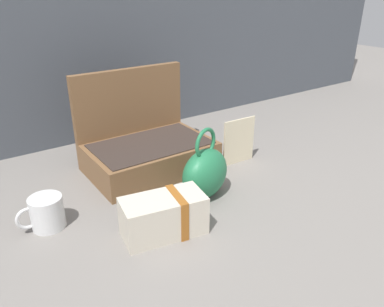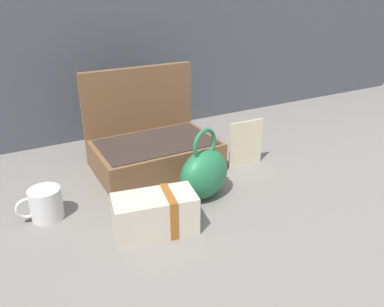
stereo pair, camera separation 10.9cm
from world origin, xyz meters
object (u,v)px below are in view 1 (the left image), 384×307
object	(u,v)px
teal_pouch_handbag	(205,173)
open_suitcase	(146,147)
coffee_mug	(46,213)
cream_toiletry_bag	(165,216)
info_card_left	(239,141)

from	to	relation	value
teal_pouch_handbag	open_suitcase	bearing A→B (deg)	100.16
open_suitcase	coffee_mug	xyz separation A→B (m)	(-0.38, -0.16, -0.03)
open_suitcase	teal_pouch_handbag	bearing A→B (deg)	-79.84
cream_toiletry_bag	coffee_mug	size ratio (longest dim) A/B	1.84
coffee_mug	info_card_left	size ratio (longest dim) A/B	0.75
cream_toiletry_bag	open_suitcase	bearing A→B (deg)	68.27
cream_toiletry_bag	coffee_mug	bearing A→B (deg)	140.51
teal_pouch_handbag	coffee_mug	bearing A→B (deg)	166.04
coffee_mug	info_card_left	xyz separation A→B (m)	(0.66, 0.01, 0.04)
teal_pouch_handbag	info_card_left	distance (m)	0.26
cream_toiletry_bag	info_card_left	world-z (taller)	info_card_left
coffee_mug	teal_pouch_handbag	bearing A→B (deg)	-13.96
teal_pouch_handbag	coffee_mug	distance (m)	0.44
cream_toiletry_bag	info_card_left	xyz separation A→B (m)	(0.42, 0.21, 0.03)
open_suitcase	info_card_left	xyz separation A→B (m)	(0.28, -0.15, 0.00)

